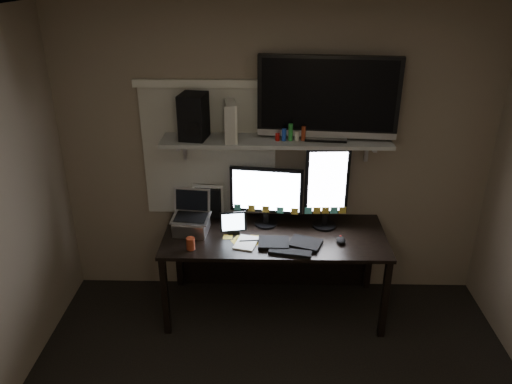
{
  "coord_description": "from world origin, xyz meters",
  "views": [
    {
      "loc": [
        -0.07,
        -2.11,
        2.73
      ],
      "look_at": [
        -0.15,
        1.25,
        1.19
      ],
      "focal_mm": 35.0,
      "sensor_mm": 36.0,
      "label": 1
    }
  ],
  "objects_px": {
    "speaker": "(194,116)",
    "cup": "(191,244)",
    "desk": "(274,246)",
    "laptop": "(191,214)",
    "monitor_portrait": "(326,188)",
    "tablet": "(233,223)",
    "tv": "(328,98)",
    "monitor_landscape": "(266,196)",
    "mouse": "(341,240)",
    "game_console": "(231,121)",
    "keyboard": "(289,243)"
  },
  "relations": [
    {
      "from": "tablet",
      "to": "monitor_landscape",
      "type": "bearing_deg",
      "value": 18.57
    },
    {
      "from": "monitor_portrait",
      "to": "speaker",
      "type": "xyz_separation_m",
      "value": [
        -1.05,
        0.05,
        0.57
      ]
    },
    {
      "from": "tablet",
      "to": "speaker",
      "type": "height_order",
      "value": "speaker"
    },
    {
      "from": "monitor_landscape",
      "to": "game_console",
      "type": "xyz_separation_m",
      "value": [
        -0.28,
        0.0,
        0.64
      ]
    },
    {
      "from": "monitor_portrait",
      "to": "monitor_landscape",
      "type": "bearing_deg",
      "value": 174.82
    },
    {
      "from": "monitor_landscape",
      "to": "monitor_portrait",
      "type": "relative_size",
      "value": 0.85
    },
    {
      "from": "monitor_landscape",
      "to": "laptop",
      "type": "bearing_deg",
      "value": -157.7
    },
    {
      "from": "monitor_landscape",
      "to": "keyboard",
      "type": "height_order",
      "value": "monitor_landscape"
    },
    {
      "from": "speaker",
      "to": "desk",
      "type": "bearing_deg",
      "value": 2.27
    },
    {
      "from": "tv",
      "to": "laptop",
      "type": "bearing_deg",
      "value": -163.89
    },
    {
      "from": "monitor_landscape",
      "to": "laptop",
      "type": "xyz_separation_m",
      "value": [
        -0.61,
        -0.16,
        -0.09
      ]
    },
    {
      "from": "monitor_portrait",
      "to": "mouse",
      "type": "height_order",
      "value": "monitor_portrait"
    },
    {
      "from": "desk",
      "to": "tv",
      "type": "height_order",
      "value": "tv"
    },
    {
      "from": "monitor_landscape",
      "to": "monitor_portrait",
      "type": "bearing_deg",
      "value": 5.67
    },
    {
      "from": "cup",
      "to": "monitor_landscape",
      "type": "bearing_deg",
      "value": 35.55
    },
    {
      "from": "laptop",
      "to": "cup",
      "type": "bearing_deg",
      "value": -76.7
    },
    {
      "from": "tablet",
      "to": "cup",
      "type": "relative_size",
      "value": 2.19
    },
    {
      "from": "laptop",
      "to": "tv",
      "type": "xyz_separation_m",
      "value": [
        1.07,
        0.2,
        0.9
      ]
    },
    {
      "from": "cup",
      "to": "tablet",
      "type": "bearing_deg",
      "value": 40.41
    },
    {
      "from": "monitor_landscape",
      "to": "cup",
      "type": "distance_m",
      "value": 0.74
    },
    {
      "from": "cup",
      "to": "tv",
      "type": "relative_size",
      "value": 0.09
    },
    {
      "from": "speaker",
      "to": "mouse",
      "type": "bearing_deg",
      "value": -5.94
    },
    {
      "from": "tablet",
      "to": "game_console",
      "type": "distance_m",
      "value": 0.82
    },
    {
      "from": "keyboard",
      "to": "game_console",
      "type": "distance_m",
      "value": 1.05
    },
    {
      "from": "monitor_landscape",
      "to": "tablet",
      "type": "distance_m",
      "value": 0.35
    },
    {
      "from": "monitor_portrait",
      "to": "keyboard",
      "type": "distance_m",
      "value": 0.55
    },
    {
      "from": "speaker",
      "to": "cup",
      "type": "bearing_deg",
      "value": -82.1
    },
    {
      "from": "monitor_portrait",
      "to": "mouse",
      "type": "relative_size",
      "value": 6.34
    },
    {
      "from": "laptop",
      "to": "speaker",
      "type": "xyz_separation_m",
      "value": [
        0.04,
        0.19,
        0.76
      ]
    },
    {
      "from": "monitor_landscape",
      "to": "tv",
      "type": "distance_m",
      "value": 0.93
    },
    {
      "from": "tv",
      "to": "tablet",
      "type": "bearing_deg",
      "value": -159.87
    },
    {
      "from": "monitor_landscape",
      "to": "game_console",
      "type": "relative_size",
      "value": 2.02
    },
    {
      "from": "speaker",
      "to": "monitor_portrait",
      "type": "bearing_deg",
      "value": 6.44
    },
    {
      "from": "monitor_portrait",
      "to": "game_console",
      "type": "bearing_deg",
      "value": 175.3
    },
    {
      "from": "mouse",
      "to": "tv",
      "type": "distance_m",
      "value": 1.11
    },
    {
      "from": "tablet",
      "to": "laptop",
      "type": "height_order",
      "value": "laptop"
    },
    {
      "from": "mouse",
      "to": "cup",
      "type": "relative_size",
      "value": 1.14
    },
    {
      "from": "laptop",
      "to": "tablet",
      "type": "bearing_deg",
      "value": 8.22
    },
    {
      "from": "mouse",
      "to": "tv",
      "type": "height_order",
      "value": "tv"
    },
    {
      "from": "monitor_portrait",
      "to": "tablet",
      "type": "distance_m",
      "value": 0.81
    },
    {
      "from": "laptop",
      "to": "game_console",
      "type": "relative_size",
      "value": 1.14
    },
    {
      "from": "mouse",
      "to": "speaker",
      "type": "relative_size",
      "value": 0.32
    },
    {
      "from": "desk",
      "to": "laptop",
      "type": "distance_m",
      "value": 0.77
    },
    {
      "from": "monitor_landscape",
      "to": "monitor_portrait",
      "type": "distance_m",
      "value": 0.5
    },
    {
      "from": "tablet",
      "to": "speaker",
      "type": "bearing_deg",
      "value": 139.41
    },
    {
      "from": "cup",
      "to": "game_console",
      "type": "relative_size",
      "value": 0.33
    },
    {
      "from": "laptop",
      "to": "cup",
      "type": "height_order",
      "value": "laptop"
    },
    {
      "from": "desk",
      "to": "speaker",
      "type": "distance_m",
      "value": 1.28
    },
    {
      "from": "mouse",
      "to": "game_console",
      "type": "xyz_separation_m",
      "value": [
        -0.87,
        0.29,
        0.88
      ]
    },
    {
      "from": "laptop",
      "to": "monitor_portrait",
      "type": "bearing_deg",
      "value": 13.78
    }
  ]
}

